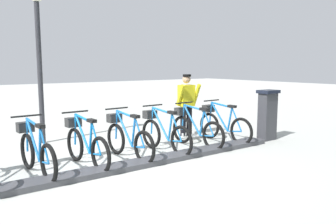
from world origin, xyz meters
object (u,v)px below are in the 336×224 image
Objects in this scene: bike_docked_1 at (195,128)px; bike_docked_2 at (163,133)px; bike_docked_3 at (127,138)px; worker_near_rack at (187,103)px; bike_docked_4 at (85,144)px; lamp_post at (38,42)px; bike_docked_5 at (36,151)px; payment_kiosk at (267,114)px; bike_docked_0 at (222,124)px.

bike_docked_1 and bike_docked_2 have the same top height.
worker_near_rack reaches higher than bike_docked_3.
bike_docked_4 is at bearing 90.00° from bike_docked_2.
bike_docked_5 is at bearing 160.61° from lamp_post.
bike_docked_5 is at bearing 90.00° from bike_docked_1.
bike_docked_5 is 4.38m from worker_near_rack.
payment_kiosk is 0.35× the size of lamp_post.
lamp_post is at bearing 48.24° from bike_docked_1.
worker_near_rack is at bearing -73.02° from bike_docked_4.
bike_docked_0 is 1.83m from bike_docked_2.
bike_docked_0 and bike_docked_5 have the same top height.
bike_docked_4 is 3.50m from worker_near_rack.
bike_docked_1 is 1.00× the size of bike_docked_5.
bike_docked_1 is 2.74m from bike_docked_4.
payment_kiosk is 1.19m from bike_docked_0.
worker_near_rack is (1.59, 1.36, 0.24)m from payment_kiosk.
bike_docked_2 and bike_docked_4 have the same top height.
payment_kiosk is 0.74× the size of bike_docked_5.
bike_docked_5 is (0.57, 5.59, -0.24)m from payment_kiosk.
bike_docked_1 is 1.04× the size of worker_near_rack.
worker_near_rack is at bearing -55.79° from bike_docked_2.
lamp_post is at bearing 21.01° from bike_docked_3.
bike_docked_1 is 4.24m from lamp_post.
lamp_post is at bearing -19.39° from bike_docked_5.
bike_docked_2 is 0.47× the size of lamp_post.
bike_docked_5 is (0.00, 2.74, 0.00)m from bike_docked_2.
worker_near_rack is at bearing -113.64° from lamp_post.
bike_docked_1 is at bearing 73.55° from payment_kiosk.
bike_docked_5 is 3.31m from lamp_post.
bike_docked_3 is 1.83m from bike_docked_5.
bike_docked_2 is 1.04× the size of worker_near_rack.
bike_docked_4 is 0.91m from bike_docked_5.
bike_docked_1 and bike_docked_3 have the same top height.
lamp_post is at bearing 36.95° from bike_docked_2.
bike_docked_0 is at bearing -90.00° from bike_docked_2.
payment_kiosk is at bearing -101.34° from bike_docked_2.
bike_docked_4 is (0.00, 0.91, 0.00)m from bike_docked_3.
lamp_post is at bearing 66.36° from worker_near_rack.
payment_kiosk is 0.74× the size of bike_docked_3.
bike_docked_4 is (0.00, 2.74, 0.00)m from bike_docked_1.
bike_docked_2 is at bearing -90.00° from bike_docked_4.
payment_kiosk is 0.74× the size of bike_docked_0.
payment_kiosk is 0.74× the size of bike_docked_1.
lamp_post is (2.48, 1.87, 2.01)m from bike_docked_2.
bike_docked_2 is 1.00× the size of bike_docked_3.
bike_docked_0 is 1.00× the size of bike_docked_1.
bike_docked_1 and bike_docked_4 have the same top height.
bike_docked_2 is at bearing 124.21° from worker_near_rack.
bike_docked_0 is at bearing 60.76° from payment_kiosk.
payment_kiosk is at bearing -139.39° from worker_near_rack.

